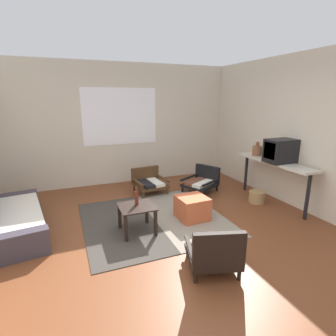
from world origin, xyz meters
TOP-DOWN VIEW (x-y plane):
  - ground_plane at (0.00, 0.00)m, footprint 7.80×7.80m
  - far_wall_with_window at (0.00, 3.06)m, footprint 5.60×0.13m
  - side_wall_right at (2.66, 0.30)m, footprint 0.12×6.60m
  - area_rug at (0.02, 0.81)m, footprint 2.24×2.19m
  - couch at (-2.10, 1.16)m, footprint 1.05×1.89m
  - coffee_table at (-0.34, 0.50)m, footprint 0.51×0.51m
  - armchair_by_window at (0.36, 2.10)m, footprint 0.68×0.66m
  - armchair_striped_foreground at (0.22, -0.74)m, footprint 0.71×0.71m
  - armchair_corner at (1.44, 1.75)m, footprint 0.83×0.82m
  - ottoman_orange at (0.62, 0.60)m, footprint 0.49×0.49m
  - console_shelf at (2.34, 0.68)m, footprint 0.37×1.68m
  - crt_television at (2.34, 0.56)m, footprint 0.53×0.35m
  - clay_vase at (2.34, 1.18)m, footprint 0.19×0.19m
  - glass_bottle at (-0.33, 0.55)m, footprint 0.06×0.06m
  - wicker_basket at (2.09, 0.78)m, footprint 0.30×0.30m

SIDE VIEW (x-z plane):
  - ground_plane at x=0.00m, z-range 0.00..0.00m
  - area_rug at x=0.02m, z-range 0.00..0.01m
  - wicker_basket at x=2.09m, z-range 0.00..0.22m
  - ottoman_orange at x=0.62m, z-range 0.00..0.38m
  - couch at x=-2.10m, z-range -0.14..0.59m
  - armchair_corner at x=1.44m, z-range -0.03..0.49m
  - armchair_by_window at x=0.36m, z-range -0.01..0.49m
  - armchair_striped_foreground at x=0.22m, z-range -0.05..0.54m
  - coffee_table at x=-0.34m, z-range 0.12..0.54m
  - glass_bottle at x=-0.33m, z-range 0.40..0.66m
  - console_shelf at x=2.34m, z-range 0.31..1.13m
  - clay_vase at x=2.34m, z-range 0.79..1.06m
  - crt_television at x=2.34m, z-range 0.82..1.24m
  - side_wall_right at x=2.66m, z-range 0.00..2.70m
  - far_wall_with_window at x=0.00m, z-range 0.00..2.70m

